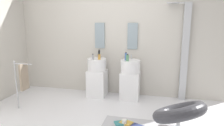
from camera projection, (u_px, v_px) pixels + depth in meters
name	position (u px, v px, depth m)	size (l,w,h in m)	color
rear_partition	(117.00, 38.00, 4.69)	(4.80, 0.10, 2.60)	beige
pedestal_sink_left	(97.00, 77.00, 4.64)	(0.41, 0.41, 0.96)	white
pedestal_sink_right	(130.00, 79.00, 4.48)	(0.41, 0.41, 0.96)	white
vanity_mirror_left	(100.00, 36.00, 4.70)	(0.22, 0.03, 0.57)	#8C9EA8
vanity_mirror_right	(133.00, 36.00, 4.53)	(0.22, 0.03, 0.57)	#8C9EA8
shower_column	(184.00, 50.00, 4.30)	(0.49, 0.24, 2.05)	#B7BABF
lounge_chair	(179.00, 115.00, 3.01)	(1.10, 1.10, 0.65)	#B7BABF
towel_rack	(23.00, 78.00, 3.90)	(0.37, 0.22, 0.95)	#B7BABF
magazine_teal	(122.00, 123.00, 3.45)	(0.24, 0.15, 0.02)	teal
magazine_ochre	(126.00, 123.00, 3.45)	(0.20, 0.16, 0.03)	gold
coffee_mug	(124.00, 122.00, 3.41)	(0.08, 0.08, 0.08)	white
soap_bottle_amber	(99.00, 57.00, 4.44)	(0.06, 0.06, 0.14)	#C68C38
soap_bottle_green	(127.00, 58.00, 4.29)	(0.06, 0.06, 0.14)	#59996B
soap_bottle_grey	(93.00, 57.00, 4.44)	(0.04, 0.04, 0.12)	#99999E
soap_bottle_blue	(126.00, 56.00, 4.36)	(0.05, 0.05, 0.17)	#4C72B7
soap_bottle_black	(99.00, 54.00, 4.62)	(0.04, 0.04, 0.18)	black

